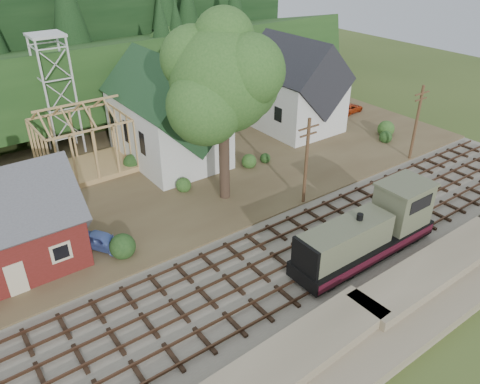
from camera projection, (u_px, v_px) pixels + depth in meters
ground at (281, 264)px, 33.74m from camera, size 140.00×140.00×0.00m
embankment at (374, 336)px, 27.78m from camera, size 64.00×5.00×1.60m
railroad_bed at (281, 263)px, 33.70m from camera, size 64.00×11.00×0.16m
village_flat at (162, 171)px, 46.28m from camera, size 64.00×26.00×0.30m
hillside at (78, 107)px, 63.18m from camera, size 70.00×28.96×12.74m
ridge at (43, 80)px, 74.39m from camera, size 80.00×20.00×12.00m
church at (168, 114)px, 46.00m from camera, size 8.40×15.17×13.00m
farmhouse at (294, 89)px, 53.91m from camera, size 8.40×10.80×10.60m
timber_frame at (84, 143)px, 44.46m from camera, size 8.20×6.20×6.99m
lattice_tower at (50, 59)px, 45.32m from camera, size 3.20×3.20×12.12m
big_tree at (224, 87)px, 36.87m from camera, size 10.90×8.40×14.70m
telegraph_pole_near at (306, 161)px, 38.89m from camera, size 2.20×0.28×8.00m
telegraph_pole_far at (416, 122)px, 46.60m from camera, size 2.20×0.28×8.00m
locomotive at (371, 232)px, 33.54m from camera, size 12.16×3.04×4.86m
car_blue at (102, 241)px, 34.66m from camera, size 3.31×3.94×1.27m
car_red at (350, 108)px, 60.20m from camera, size 4.12×2.19×1.10m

